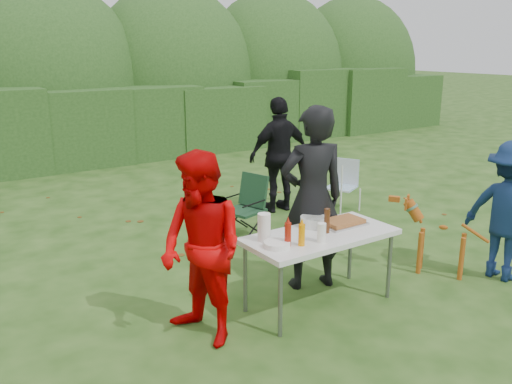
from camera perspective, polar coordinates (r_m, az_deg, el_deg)
ground at (r=5.40m, az=6.18°, el=-12.26°), size 80.00×80.00×0.00m
hedge_row at (r=12.15m, az=-18.97°, el=6.73°), size 22.00×1.40×1.70m
shrub_backdrop at (r=13.61m, az=-21.10°, el=10.57°), size 20.00×2.60×3.20m
folding_table at (r=5.25m, az=6.79°, el=-4.92°), size 1.50×0.70×0.74m
person_cook at (r=5.58m, az=5.93°, el=-0.70°), size 0.80×0.64×1.92m
person_red_jacket at (r=4.57m, az=-5.72°, el=-6.04°), size 0.79×0.92×1.66m
person_black_puffy at (r=8.20m, az=2.51°, el=3.93°), size 1.05×0.50×1.74m
child at (r=6.41m, az=25.07°, el=-1.85°), size 0.67×1.04×1.52m
dog at (r=6.34m, az=19.02°, el=-4.66°), size 0.77×0.93×0.83m
camping_chair at (r=7.13m, az=-1.26°, el=-1.58°), size 0.65×0.65×0.84m
lawn_chair at (r=8.43m, az=8.96°, el=0.70°), size 0.62×0.62×0.78m
food_tray at (r=5.50m, az=9.11°, el=-3.32°), size 0.45×0.30×0.02m
focaccia_bread at (r=5.50m, az=9.12°, el=-3.05°), size 0.40×0.26×0.04m
mustard_bottle at (r=4.88m, az=4.83°, el=-4.53°), size 0.06×0.06×0.20m
ketchup_bottle at (r=4.85m, az=3.37°, el=-4.49°), size 0.06×0.06×0.22m
beer_bottle at (r=5.22m, az=7.47°, el=-3.01°), size 0.06×0.06×0.24m
paper_towel_roll at (r=4.97m, az=0.85°, el=-3.74°), size 0.12×0.12×0.26m
cup_stack at (r=4.98m, az=6.92°, el=-4.27°), size 0.08×0.08×0.18m
pasta_bowl at (r=5.41m, az=6.06°, el=-3.11°), size 0.26×0.26×0.10m
plate_stack at (r=4.85m, az=2.23°, el=-5.55°), size 0.24×0.24×0.05m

